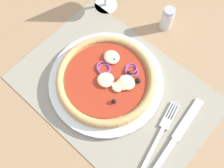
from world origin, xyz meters
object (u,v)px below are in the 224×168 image
object	(u,v)px
plate	(105,83)
knife	(179,133)
pizza	(105,80)
fork	(161,132)
pepper_shaker	(167,19)

from	to	relation	value
plate	knife	xyz separation A→B (cm)	(20.70, 2.22, -0.36)
plate	pizza	distance (cm)	1.73
fork	pepper_shaker	distance (cm)	29.75
knife	pepper_shaker	size ratio (longest dim) A/B	3.00
knife	pepper_shaker	distance (cm)	29.72
pepper_shaker	plate	bearing A→B (deg)	-90.96
plate	fork	distance (cm)	17.60
plate	pepper_shaker	bearing A→B (deg)	89.04
plate	fork	bearing A→B (deg)	-1.16
pizza	fork	distance (cm)	17.65
fork	knife	xyz separation A→B (cm)	(3.11, 2.58, 0.03)
pepper_shaker	fork	bearing A→B (deg)	-54.53
pizza	fork	world-z (taller)	pizza
pizza	pepper_shaker	xyz separation A→B (cm)	(0.32, 23.63, 0.51)
plate	pizza	xyz separation A→B (cm)	(0.08, 0.15, 1.72)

